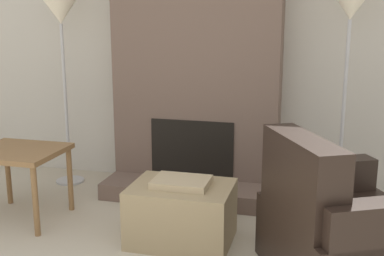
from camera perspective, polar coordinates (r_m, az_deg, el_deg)
The scene contains 7 objects.
wall_back at distance 4.60m, azimuth 1.26°, elevation 9.41°, with size 6.85×0.06×2.60m, color #BCB7AD.
fireplace at distance 4.38m, azimuth 0.53°, elevation 8.24°, with size 1.51×0.76×2.60m.
ottoman at distance 3.49m, azimuth -1.24°, elevation -9.97°, with size 0.72×0.53×0.47m.
armchair at distance 3.10m, azimuth 16.77°, elevation -12.04°, with size 1.16×1.19×0.92m.
side_table at distance 4.03m, azimuth -19.89°, elevation -3.47°, with size 0.67×0.59×0.58m.
floor_lamp_left at distance 4.69m, azimuth -15.31°, elevation 12.60°, with size 0.39×0.39×1.81m.
floor_lamp_right at distance 4.08m, azimuth 18.27°, elevation 12.96°, with size 0.39×0.39×1.85m.
Camera 1 is at (1.07, -1.22, 1.57)m, focal length 45.00 mm.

